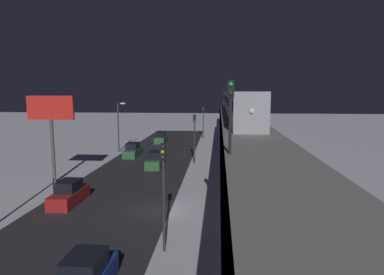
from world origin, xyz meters
TOP-DOWN VIEW (x-y plane):
  - ground_plane at (0.00, 0.00)m, footprint 240.00×240.00m
  - avenue_asphalt at (4.41, 0.00)m, footprint 11.00×107.22m
  - elevated_railway at (-7.30, -0.00)m, footprint 5.00×107.22m
  - subway_train at (-7.40, -38.60)m, footprint 2.94×74.07m
  - rail_signal at (-5.41, 7.01)m, footprint 0.36×0.41m
  - sedan_green at (5.81, -34.66)m, footprint 1.91×4.16m
  - sedan_green_3 at (7.61, -21.56)m, footprint 1.80×4.76m
  - sedan_green_4 at (3.01, -14.95)m, footprint 1.80×4.51m
  - sedan_red at (7.61, -0.94)m, footprint 1.80×4.59m
  - traffic_light_near at (-1.69, 6.77)m, footprint 0.32×0.44m
  - traffic_light_mid at (-1.69, -17.16)m, footprint 0.32×0.44m
  - traffic_light_far at (-1.69, -41.09)m, footprint 0.32×0.44m
  - commercial_billboard at (12.06, -7.12)m, footprint 4.80×0.36m
  - street_lamp_far at (10.48, -25.00)m, footprint 1.35×0.44m

SIDE VIEW (x-z plane):
  - ground_plane at x=0.00m, z-range 0.00..0.00m
  - avenue_asphalt at x=4.41m, z-range 0.00..0.01m
  - sedan_green at x=5.81m, z-range -0.20..1.77m
  - sedan_green_3 at x=7.61m, z-range -0.19..1.78m
  - sedan_green_4 at x=3.01m, z-range -0.19..1.78m
  - sedan_red at x=7.61m, z-range -0.19..1.78m
  - traffic_light_near at x=-1.69m, z-range 1.00..7.40m
  - traffic_light_mid at x=-1.69m, z-range 1.00..7.40m
  - traffic_light_far at x=-1.69m, z-range 1.00..7.40m
  - street_lamp_far at x=10.48m, z-range 0.99..8.64m
  - elevated_railway at x=-7.30m, z-range 2.15..8.05m
  - commercial_billboard at x=12.06m, z-range 2.38..11.28m
  - subway_train at x=-7.40m, z-range 5.98..9.38m
  - rail_signal at x=-5.41m, z-range 6.62..10.62m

